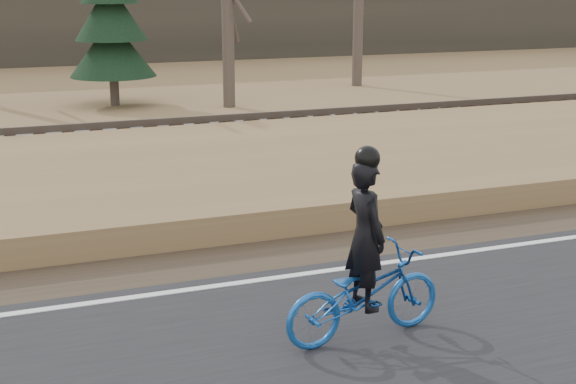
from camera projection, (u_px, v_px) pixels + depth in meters
name	position (u px, v px, depth m)	size (l,w,h in m)	color
shoulder	(574.00, 216.00, 13.05)	(120.00, 1.60, 0.04)	#473A2B
embankment	(472.00, 165.00, 15.71)	(120.00, 5.00, 0.44)	olive
ballast	(383.00, 131.00, 19.14)	(120.00, 3.00, 0.45)	slate
railroad	(383.00, 119.00, 19.06)	(120.00, 2.40, 0.29)	black
cyclist	(364.00, 280.00, 8.40)	(1.91, 0.85, 2.09)	#174F9E
bare_tree_near_left	(227.00, 6.00, 23.48)	(0.36, 0.36, 5.96)	brown
conifer	(110.00, 13.00, 23.86)	(2.60, 2.60, 5.85)	brown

